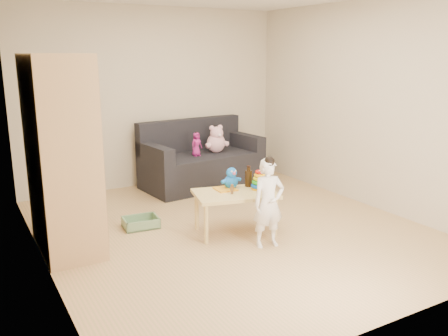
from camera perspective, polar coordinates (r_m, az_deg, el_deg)
room at (r=5.11m, az=0.91°, el=6.44°), size 4.50×4.50×4.50m
wardrobe at (r=4.92m, az=-19.00°, el=1.51°), size 0.54×1.08×1.94m
sofa at (r=7.08m, az=-2.62°, el=-0.21°), size 1.82×1.04×0.49m
play_table at (r=5.24m, az=1.37°, el=-5.37°), size 0.99×0.75×0.47m
storage_bin at (r=5.54m, az=-9.97°, el=-6.45°), size 0.42×0.33×0.12m
toddler at (r=4.84m, az=5.37°, el=-4.38°), size 0.36×0.27×0.90m
pink_bear at (r=7.10m, az=-0.97°, el=3.29°), size 0.31×0.26×0.35m
doll at (r=6.84m, az=-3.33°, el=2.84°), size 0.19×0.15×0.34m
ring_stacker at (r=5.27m, az=4.29°, el=-1.66°), size 0.19×0.19×0.22m
brown_bottle at (r=5.38m, az=2.97°, el=-1.16°), size 0.08×0.08×0.24m
blue_plush at (r=5.29m, az=0.86°, el=-1.17°), size 0.22×0.18×0.25m
wooden_figure at (r=5.09m, az=0.97°, el=-2.54°), size 0.06×0.06×0.11m
yellow_book at (r=5.26m, az=0.17°, el=-2.54°), size 0.23×0.23×0.02m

